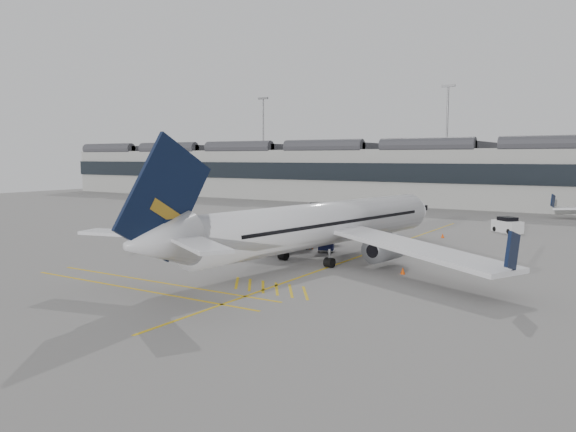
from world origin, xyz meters
The scene contains 18 objects.
ground centered at (0.00, 0.00, 0.00)m, with size 220.00×220.00×0.00m, color gray.
terminal centered at (0.00, 71.93, 6.14)m, with size 200.00×20.45×12.40m.
light_masts centered at (-1.67, 86.00, 14.49)m, with size 113.00×0.60×25.45m.
apron_markings centered at (10.00, 10.00, 0.01)m, with size 0.25×60.00×0.01m, color gold.
airliner_main centered at (7.78, 4.33, 3.28)m, with size 37.96×41.77×11.15m.
belt_loader centered at (3.10, 12.12, 0.53)m, with size 4.51×2.93×1.80m.
baggage_cart_a centered at (6.06, 8.92, 0.91)m, with size 1.96×1.80×1.69m.
baggage_cart_b centered at (3.11, 9.41, 0.95)m, with size 1.72×1.43×1.77m.
baggage_cart_c centered at (-0.11, 4.20, 0.95)m, with size 2.08×1.91×1.78m.
baggage_cart_d centered at (-0.42, 6.34, 1.00)m, with size 2.08×1.85×1.88m.
ramp_agent_a centered at (4.03, 9.46, 0.90)m, with size 0.66×0.43×1.81m, color #E25C0B.
ramp_agent_b centered at (2.60, 7.98, 0.79)m, with size 0.77×0.60×1.58m, color #E14E0B.
pushback_tug centered at (-7.93, 1.66, 0.58)m, with size 2.50×1.72×1.31m.
safety_cone_nose centered at (13.01, 24.81, 0.28)m, with size 0.40×0.40×0.56m, color #F24C0A.
safety_cone_engine centered at (16.46, 2.71, 0.28)m, with size 0.41×0.41×0.56m, color #F24C0A.
service_van_left centered at (-12.24, 39.94, 0.93)m, with size 4.11×2.18×2.07m.
service_van_mid centered at (-7.13, 45.10, 0.80)m, with size 2.37×3.76×1.79m.
service_van_right centered at (18.42, 34.05, 0.87)m, with size 4.15×3.83×1.95m.
Camera 1 is at (32.43, -40.09, 9.45)m, focal length 35.00 mm.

